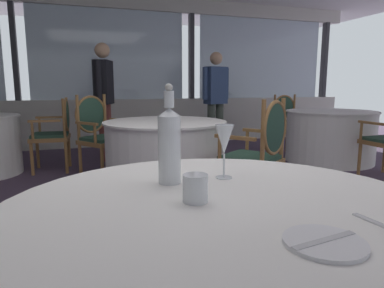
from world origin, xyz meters
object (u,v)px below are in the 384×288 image
object	(u,v)px
dining_chair_0_1	(288,117)
dining_chair_3_0	(261,148)
side_plate	(324,242)
diner_person_0	(216,96)
diner_person_1	(104,94)
dining_chair_3_1	(98,130)
water_tumbler	(195,188)
water_bottle	(169,143)
dining_chair_1_1	(57,129)
wine_glass	(224,141)

from	to	relation	value
dining_chair_0_1	dining_chair_3_0	xyz separation A→B (m)	(-1.98, -2.59, 0.02)
side_plate	dining_chair_3_0	size ratio (longest dim) A/B	0.19
dining_chair_0_1	dining_chair_3_0	size ratio (longest dim) A/B	0.95
side_plate	diner_person_0	world-z (taller)	diner_person_0
diner_person_1	dining_chair_3_1	bearing A→B (deg)	101.87
water_tumbler	diner_person_0	bearing A→B (deg)	67.27
side_plate	water_bottle	size ratio (longest dim) A/B	0.51
dining_chair_1_1	dining_chair_0_1	bearing A→B (deg)	-169.89
side_plate	wine_glass	size ratio (longest dim) A/B	0.90
side_plate	dining_chair_1_1	distance (m)	4.20
wine_glass	diner_person_1	size ratio (longest dim) A/B	0.12
wine_glass	diner_person_1	distance (m)	4.00
water_tumbler	dining_chair_3_0	world-z (taller)	dining_chair_3_0
dining_chair_0_1	diner_person_0	size ratio (longest dim) A/B	0.58
water_bottle	dining_chair_1_1	size ratio (longest dim) A/B	0.39
diner_person_1	dining_chair_0_1	bearing A→B (deg)	-160.11
dining_chair_3_1	diner_person_0	bearing A→B (deg)	82.54
dining_chair_0_1	diner_person_0	distance (m)	1.34
dining_chair_0_1	side_plate	bearing A→B (deg)	-33.61
dining_chair_3_1	diner_person_1	xyz separation A→B (m)	(0.15, 0.93, 0.40)
dining_chair_3_0	side_plate	bearing A→B (deg)	118.50
water_bottle	dining_chair_1_1	distance (m)	3.59
water_tumbler	diner_person_1	xyz separation A→B (m)	(0.02, 4.23, 0.19)
water_tumbler	diner_person_0	distance (m)	4.73
water_tumbler	dining_chair_3_0	bearing A→B (deg)	54.70
diner_person_0	diner_person_1	size ratio (longest dim) A/B	0.96
side_plate	water_tumbler	size ratio (longest dim) A/B	2.16
water_tumbler	dining_chair_1_1	world-z (taller)	dining_chair_1_1
water_bottle	water_tumbler	size ratio (longest dim) A/B	4.19
water_bottle	diner_person_0	size ratio (longest dim) A/B	0.22
water_bottle	dining_chair_3_0	world-z (taller)	water_bottle
wine_glass	water_tumbler	bearing A→B (deg)	-130.26
dining_chair_0_1	wine_glass	bearing A→B (deg)	-37.32
dining_chair_0_1	dining_chair_3_0	distance (m)	3.26
water_bottle	diner_person_1	distance (m)	4.00
dining_chair_3_0	diner_person_1	size ratio (longest dim) A/B	0.58
dining_chair_0_1	diner_person_0	bearing A→B (deg)	-99.20
side_plate	water_bottle	distance (m)	0.65
diner_person_1	water_bottle	bearing A→B (deg)	110.31
side_plate	wine_glass	world-z (taller)	wine_glass
diner_person_1	dining_chair_1_1	bearing A→B (deg)	57.79
wine_glass	dining_chair_3_1	bearing A→B (deg)	95.97
dining_chair_3_0	dining_chair_3_1	xyz separation A→B (m)	(-1.25, 1.72, -0.00)
side_plate	diner_person_0	xyz separation A→B (m)	(1.64, 4.73, 0.19)
wine_glass	dining_chair_3_0	size ratio (longest dim) A/B	0.21
dining_chair_3_0	diner_person_1	distance (m)	2.89
dining_chair_3_1	water_tumbler	bearing A→B (deg)	-33.76
water_bottle	side_plate	bearing A→B (deg)	-70.90
dining_chair_0_1	dining_chair_1_1	xyz separation A→B (m)	(-3.72, -0.42, -0.01)
side_plate	dining_chair_0_1	xyz separation A→B (m)	(2.92, 4.54, -0.19)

